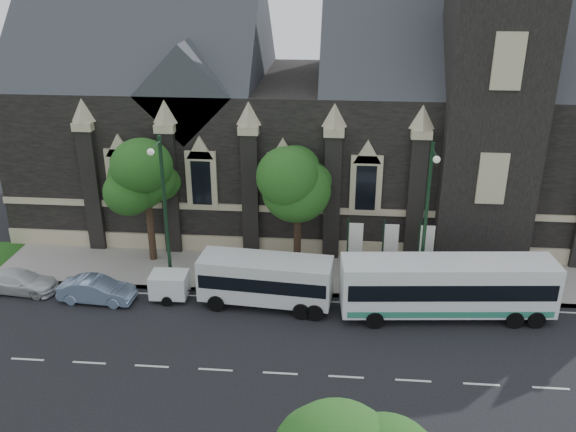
# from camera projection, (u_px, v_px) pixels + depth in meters

# --- Properties ---
(ground) EXTENTS (160.00, 160.00, 0.00)m
(ground) POSITION_uv_depth(u_px,v_px,m) (215.00, 370.00, 28.07)
(ground) COLOR black
(ground) RESTS_ON ground
(sidewalk) EXTENTS (80.00, 5.00, 0.15)m
(sidewalk) POSITION_uv_depth(u_px,v_px,m) (246.00, 271.00, 36.76)
(sidewalk) COLOR gray
(sidewalk) RESTS_ON ground
(museum) EXTENTS (40.00, 17.70, 29.90)m
(museum) POSITION_uv_depth(u_px,v_px,m) (338.00, 106.00, 41.70)
(museum) COLOR black
(museum) RESTS_ON ground
(tree_walk_right) EXTENTS (4.08, 4.08, 7.80)m
(tree_walk_right) POSITION_uv_depth(u_px,v_px,m) (302.00, 176.00, 35.37)
(tree_walk_right) COLOR black
(tree_walk_right) RESTS_ON ground
(tree_walk_left) EXTENTS (3.91, 3.91, 7.64)m
(tree_walk_left) POSITION_uv_depth(u_px,v_px,m) (150.00, 173.00, 36.12)
(tree_walk_left) COLOR black
(tree_walk_left) RESTS_ON ground
(street_lamp_near) EXTENTS (0.36, 1.88, 9.00)m
(street_lamp_near) POSITION_uv_depth(u_px,v_px,m) (427.00, 215.00, 31.78)
(street_lamp_near) COLOR #15301C
(street_lamp_near) RESTS_ON ground
(street_lamp_mid) EXTENTS (0.36, 1.88, 9.00)m
(street_lamp_mid) POSITION_uv_depth(u_px,v_px,m) (164.00, 207.00, 32.91)
(street_lamp_mid) COLOR #15301C
(street_lamp_mid) RESTS_ON ground
(banner_flag_left) EXTENTS (0.90, 0.10, 4.00)m
(banner_flag_left) POSITION_uv_depth(u_px,v_px,m) (353.00, 244.00, 34.89)
(banner_flag_left) COLOR #15301C
(banner_flag_left) RESTS_ON ground
(banner_flag_center) EXTENTS (0.90, 0.10, 4.00)m
(banner_flag_center) POSITION_uv_depth(u_px,v_px,m) (388.00, 245.00, 34.73)
(banner_flag_center) COLOR #15301C
(banner_flag_center) RESTS_ON ground
(banner_flag_right) EXTENTS (0.90, 0.10, 4.00)m
(banner_flag_right) POSITION_uv_depth(u_px,v_px,m) (423.00, 247.00, 34.57)
(banner_flag_right) COLOR #15301C
(banner_flag_right) RESTS_ON ground
(tour_coach) EXTENTS (11.16, 3.39, 3.21)m
(tour_coach) POSITION_uv_depth(u_px,v_px,m) (448.00, 286.00, 31.66)
(tour_coach) COLOR white
(tour_coach) RESTS_ON ground
(shuttle_bus) EXTENTS (7.28, 3.05, 2.74)m
(shuttle_bus) POSITION_uv_depth(u_px,v_px,m) (266.00, 279.00, 32.79)
(shuttle_bus) COLOR silver
(shuttle_bus) RESTS_ON ground
(box_trailer) EXTENTS (2.92, 1.72, 1.55)m
(box_trailer) POSITION_uv_depth(u_px,v_px,m) (170.00, 285.00, 33.60)
(box_trailer) COLOR white
(box_trailer) RESTS_ON ground
(sedan) EXTENTS (4.25, 1.70, 1.37)m
(sedan) POSITION_uv_depth(u_px,v_px,m) (97.00, 290.00, 33.45)
(sedan) COLOR #8096B9
(sedan) RESTS_ON ground
(car_far_white) EXTENTS (4.39, 2.07, 1.24)m
(car_far_white) POSITION_uv_depth(u_px,v_px,m) (20.00, 282.00, 34.46)
(car_far_white) COLOR silver
(car_far_white) RESTS_ON ground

